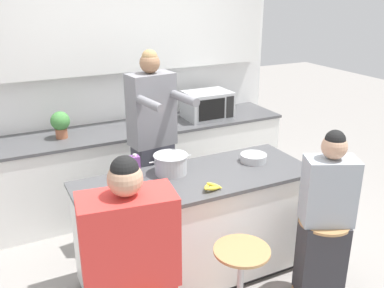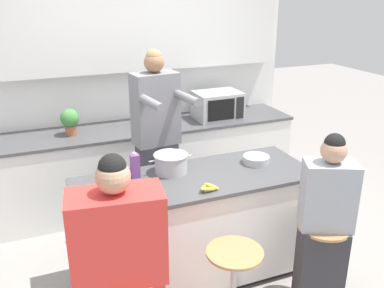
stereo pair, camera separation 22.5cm
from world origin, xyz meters
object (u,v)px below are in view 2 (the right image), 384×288
object	(u,v)px
person_cooking	(157,153)
microwave	(218,105)
person_seated_near	(324,231)
bar_stool_center	(233,288)
person_wrapped_blanket	(120,274)
banana_bunch	(208,188)
kitchen_island	(195,228)
bar_stool_rightmost	(320,260)
juice_carton	(135,166)
fruit_bowl	(256,160)
potted_plant	(70,120)
cooking_pot	(171,163)
coffee_cup_near	(116,183)

from	to	relation	value
person_cooking	microwave	distance (m)	1.25
person_cooking	person_seated_near	world-z (taller)	person_cooking
bar_stool_center	microwave	world-z (taller)	microwave
person_wrapped_blanket	banana_bunch	size ratio (longest dim) A/B	8.78
kitchen_island	person_cooking	xyz separation A→B (m)	(-0.11, 0.62, 0.44)
bar_stool_rightmost	juice_carton	world-z (taller)	juice_carton
fruit_bowl	microwave	bearing A→B (deg)	78.30
bar_stool_center	bar_stool_rightmost	bearing A→B (deg)	2.71
bar_stool_center	banana_bunch	bearing A→B (deg)	90.72
person_wrapped_blanket	potted_plant	xyz separation A→B (m)	(0.01, 2.09, 0.37)
cooking_pot	potted_plant	distance (m)	1.42
cooking_pot	banana_bunch	size ratio (longest dim) A/B	2.14
bar_stool_center	juice_carton	world-z (taller)	juice_carton
banana_bunch	juice_carton	distance (m)	0.61
person_seated_near	potted_plant	world-z (taller)	person_seated_near
microwave	potted_plant	size ratio (longest dim) A/B	1.89
person_wrapped_blanket	person_cooking	bearing A→B (deg)	70.70
person_wrapped_blanket	potted_plant	world-z (taller)	person_wrapped_blanket
microwave	potted_plant	world-z (taller)	microwave
person_seated_near	fruit_bowl	distance (m)	0.80
person_cooking	fruit_bowl	xyz separation A→B (m)	(0.69, -0.56, 0.04)
bar_stool_rightmost	person_wrapped_blanket	world-z (taller)	person_wrapped_blanket
person_wrapped_blanket	kitchen_island	bearing A→B (deg)	48.21
person_seated_near	coffee_cup_near	distance (m)	1.56
cooking_pot	coffee_cup_near	world-z (taller)	cooking_pot
kitchen_island	person_seated_near	size ratio (longest dim) A/B	1.36
person_cooking	cooking_pot	xyz separation A→B (m)	(-0.03, -0.46, 0.08)
bar_stool_center	kitchen_island	bearing A→B (deg)	90.00
kitchen_island	bar_stool_center	world-z (taller)	kitchen_island
cooking_pot	juice_carton	xyz separation A→B (m)	(-0.28, 0.02, 0.02)
person_seated_near	potted_plant	size ratio (longest dim) A/B	5.15
bar_stool_rightmost	banana_bunch	world-z (taller)	banana_bunch
cooking_pot	fruit_bowl	bearing A→B (deg)	-7.30
kitchen_island	coffee_cup_near	bearing A→B (deg)	177.25
coffee_cup_near	juice_carton	xyz separation A→B (m)	(0.19, 0.15, 0.05)
bar_stool_center	juice_carton	size ratio (longest dim) A/B	3.28
coffee_cup_near	juice_carton	distance (m)	0.25
kitchen_island	person_wrapped_blanket	bearing A→B (deg)	-139.58
banana_bunch	potted_plant	bearing A→B (deg)	113.89
fruit_bowl	banana_bunch	xyz separation A→B (m)	(-0.58, -0.32, -0.01)
kitchen_island	banana_bunch	distance (m)	0.54
coffee_cup_near	microwave	size ratio (longest dim) A/B	0.21
fruit_bowl	microwave	xyz separation A→B (m)	(0.28, 1.33, 0.10)
fruit_bowl	microwave	distance (m)	1.37
person_seated_near	banana_bunch	xyz separation A→B (m)	(-0.75, 0.40, 0.31)
person_cooking	coffee_cup_near	xyz separation A→B (m)	(-0.51, -0.59, 0.05)
fruit_bowl	potted_plant	distance (m)	1.92
person_cooking	potted_plant	size ratio (longest dim) A/B	6.80
bar_stool_center	potted_plant	xyz separation A→B (m)	(-0.75, 2.12, 0.68)
person_cooking	person_seated_near	bearing A→B (deg)	-63.15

